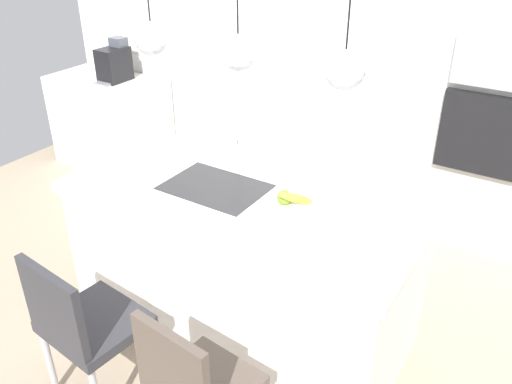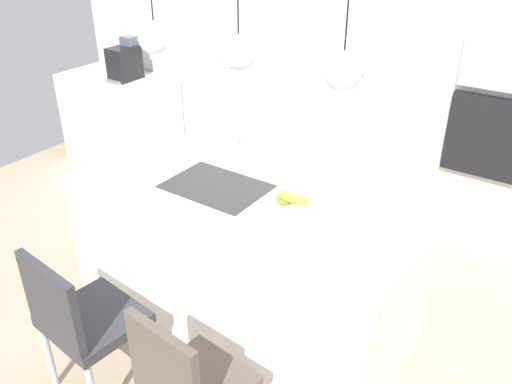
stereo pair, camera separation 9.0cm
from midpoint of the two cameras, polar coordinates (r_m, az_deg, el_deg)
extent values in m
plane|color=tan|center=(3.45, -2.21, -13.99)|extent=(6.60, 6.60, 0.00)
cube|color=silver|center=(4.13, 10.89, 13.66)|extent=(6.00, 0.10, 2.60)
cube|color=white|center=(3.17, -2.36, -8.21)|extent=(1.93, 0.86, 0.87)
cube|color=white|center=(2.92, -2.54, -0.88)|extent=(1.99, 0.92, 0.06)
cube|color=#2D2D30|center=(2.99, -5.25, 0.43)|extent=(0.56, 0.40, 0.02)
cylinder|color=silver|center=(3.11, -2.67, 4.05)|extent=(0.02, 0.02, 0.22)
cylinder|color=silver|center=(3.01, -3.59, 5.23)|extent=(0.02, 0.16, 0.02)
cylinder|color=beige|center=(2.71, 2.40, -1.89)|extent=(0.25, 0.25, 0.06)
sphere|color=olive|center=(2.70, 2.12, -0.62)|extent=(0.08, 0.08, 0.08)
sphere|color=orange|center=(2.70, 2.12, -0.56)|extent=(0.08, 0.08, 0.08)
ellipsoid|color=yellow|center=(2.65, 3.27, -0.66)|extent=(0.17, 0.15, 0.09)
cube|color=white|center=(5.46, -15.70, 7.24)|extent=(1.10, 0.60, 0.87)
cube|color=black|center=(5.18, -15.44, 12.99)|extent=(0.20, 0.28, 0.30)
cube|color=gray|center=(5.11, -16.62, 10.99)|extent=(0.16, 0.08, 0.02)
cube|color=#4C515B|center=(5.19, -15.03, 15.25)|extent=(0.14, 0.11, 0.08)
cube|color=#9E9EA3|center=(3.79, 23.81, 12.65)|extent=(0.54, 0.08, 0.34)
cube|color=black|center=(3.94, 22.39, 5.72)|extent=(0.56, 0.08, 0.56)
cube|color=#333338|center=(2.90, -17.68, -13.25)|extent=(0.50, 0.47, 0.06)
cube|color=#333338|center=(2.69, -21.80, -11.44)|extent=(0.44, 0.09, 0.41)
cylinder|color=#B2B2B7|center=(3.01, -11.72, -16.82)|extent=(0.04, 0.04, 0.43)
cylinder|color=#B2B2B7|center=(3.26, -16.49, -13.32)|extent=(0.04, 0.04, 0.43)
cylinder|color=#B2B2B7|center=(3.14, -22.02, -16.46)|extent=(0.04, 0.04, 0.43)
cube|color=brown|center=(2.28, -10.18, -18.51)|extent=(0.39, 0.08, 0.43)
cylinder|color=#B2B2B7|center=(2.88, -6.34, -19.39)|extent=(0.04, 0.04, 0.41)
sphere|color=silver|center=(2.96, -11.99, 15.75)|extent=(0.18, 0.18, 0.18)
sphere|color=silver|center=(2.61, -2.93, 14.65)|extent=(0.18, 0.18, 0.18)
sphere|color=silver|center=(2.35, 8.34, 12.76)|extent=(0.18, 0.18, 0.18)
camera|label=1|loc=(0.05, -90.91, -0.50)|focal=37.41mm
camera|label=2|loc=(0.05, 89.09, 0.50)|focal=37.41mm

